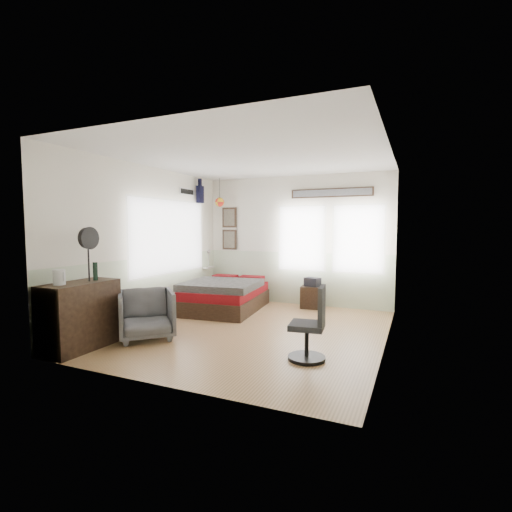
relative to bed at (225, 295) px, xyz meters
The scene contains 12 objects.
ground_plane 1.59m from the bed, 46.22° to the right, with size 4.00×4.50×0.01m, color olive.
room_shell 1.91m from the bed, 43.15° to the right, with size 4.02×4.52×2.71m.
wall_decor 1.99m from the bed, 91.48° to the left, with size 3.55×1.32×1.44m.
bed is the anchor object (origin of this frame).
dresser 2.93m from the bed, 102.98° to the right, with size 0.48×1.00×0.90m, color black.
armchair 2.14m from the bed, 94.28° to the right, with size 0.76×0.78×0.71m, color #5A5A5A.
nightstand 1.75m from the bed, 28.78° to the left, with size 0.44×0.35×0.44m, color black.
task_chair 3.07m from the bed, 41.75° to the right, with size 0.46×0.46×0.92m.
kettle 3.27m from the bed, 102.59° to the right, with size 0.17×0.15×0.20m.
bottle 2.80m from the bed, 102.75° to the right, with size 0.06×0.06×0.25m, color black.
stand_fan 3.04m from the bed, 101.98° to the right, with size 0.08×0.30×0.73m.
black_bag 1.77m from the bed, 28.78° to the left, with size 0.30×0.19×0.17m, color black.
Camera 1 is at (2.37, -5.25, 1.63)m, focal length 26.00 mm.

